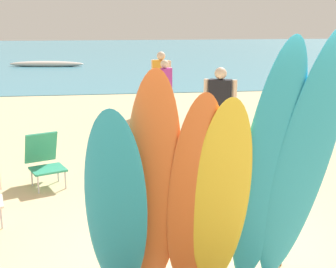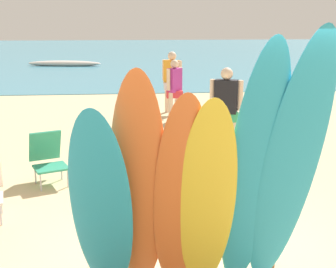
{
  "view_description": "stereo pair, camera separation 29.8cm",
  "coord_description": "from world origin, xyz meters",
  "px_view_note": "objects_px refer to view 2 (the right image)",
  "views": [
    {
      "loc": [
        -0.85,
        -4.21,
        2.57
      ],
      "look_at": [
        0.0,
        1.99,
        0.98
      ],
      "focal_mm": 48.9,
      "sensor_mm": 36.0,
      "label": 1
    },
    {
      "loc": [
        -0.56,
        -4.24,
        2.57
      ],
      "look_at": [
        0.0,
        1.99,
        0.98
      ],
      "focal_mm": 48.9,
      "sensor_mm": 36.0,
      "label": 2
    }
  ],
  "objects_px": {
    "surfboard_yellow_3": "(207,203)",
    "beachgoer_by_water": "(226,105)",
    "surfboard_orange_2": "(180,201)",
    "surfboard_teal_0": "(102,212)",
    "beach_chair_striped": "(48,156)",
    "beachgoer_photographing": "(172,78)",
    "distant_boat": "(64,64)",
    "surfboard_teal_4": "(252,179)",
    "surfboard_orange_1": "(139,192)",
    "surfboard_rack": "(185,224)",
    "beachgoer_near_rack": "(174,86)",
    "surfboard_teal_5": "(288,174)"
  },
  "relations": [
    {
      "from": "surfboard_teal_4",
      "to": "surfboard_yellow_3",
      "type": "bearing_deg",
      "value": 170.41
    },
    {
      "from": "surfboard_orange_1",
      "to": "surfboard_teal_4",
      "type": "distance_m",
      "value": 0.98
    },
    {
      "from": "surfboard_orange_1",
      "to": "beachgoer_by_water",
      "type": "xyz_separation_m",
      "value": [
        1.78,
        4.74,
        -0.15
      ]
    },
    {
      "from": "surfboard_orange_1",
      "to": "beachgoer_near_rack",
      "type": "height_order",
      "value": "surfboard_orange_1"
    },
    {
      "from": "surfboard_teal_5",
      "to": "surfboard_rack",
      "type": "bearing_deg",
      "value": 135.68
    },
    {
      "from": "surfboard_yellow_3",
      "to": "beachgoer_photographing",
      "type": "bearing_deg",
      "value": 89.53
    },
    {
      "from": "surfboard_orange_1",
      "to": "surfboard_teal_5",
      "type": "height_order",
      "value": "surfboard_teal_5"
    },
    {
      "from": "surfboard_teal_5",
      "to": "distant_boat",
      "type": "bearing_deg",
      "value": 96.54
    },
    {
      "from": "surfboard_orange_2",
      "to": "distant_boat",
      "type": "relative_size",
      "value": 0.52
    },
    {
      "from": "surfboard_teal_5",
      "to": "beachgoer_by_water",
      "type": "bearing_deg",
      "value": 78.35
    },
    {
      "from": "beachgoer_by_water",
      "to": "surfboard_teal_5",
      "type": "bearing_deg",
      "value": -73.51
    },
    {
      "from": "surfboard_yellow_3",
      "to": "surfboard_teal_5",
      "type": "height_order",
      "value": "surfboard_teal_5"
    },
    {
      "from": "surfboard_orange_1",
      "to": "beachgoer_near_rack",
      "type": "bearing_deg",
      "value": 83.6
    },
    {
      "from": "surfboard_orange_2",
      "to": "beachgoer_near_rack",
      "type": "height_order",
      "value": "surfboard_orange_2"
    },
    {
      "from": "surfboard_orange_1",
      "to": "distant_boat",
      "type": "relative_size",
      "value": 0.57
    },
    {
      "from": "beachgoer_by_water",
      "to": "beachgoer_near_rack",
      "type": "distance_m",
      "value": 3.09
    },
    {
      "from": "surfboard_yellow_3",
      "to": "beach_chair_striped",
      "type": "bearing_deg",
      "value": 122.68
    },
    {
      "from": "beachgoer_near_rack",
      "to": "beach_chair_striped",
      "type": "distance_m",
      "value": 5.0
    },
    {
      "from": "surfboard_orange_2",
      "to": "surfboard_yellow_3",
      "type": "bearing_deg",
      "value": -7.22
    },
    {
      "from": "beachgoer_near_rack",
      "to": "surfboard_teal_0",
      "type": "bearing_deg",
      "value": 32.57
    },
    {
      "from": "surfboard_teal_0",
      "to": "beachgoer_near_rack",
      "type": "xyz_separation_m",
      "value": [
        1.43,
        7.82,
        -0.08
      ]
    },
    {
      "from": "surfboard_teal_4",
      "to": "beachgoer_photographing",
      "type": "height_order",
      "value": "surfboard_teal_4"
    },
    {
      "from": "beachgoer_photographing",
      "to": "beachgoer_near_rack",
      "type": "xyz_separation_m",
      "value": [
        -0.03,
        -1.01,
        -0.08
      ]
    },
    {
      "from": "surfboard_teal_4",
      "to": "beachgoer_by_water",
      "type": "height_order",
      "value": "surfboard_teal_4"
    },
    {
      "from": "surfboard_yellow_3",
      "to": "beachgoer_by_water",
      "type": "bearing_deg",
      "value": 79.08
    },
    {
      "from": "surfboard_teal_0",
      "to": "beachgoer_by_water",
      "type": "height_order",
      "value": "surfboard_teal_0"
    },
    {
      "from": "surfboard_rack",
      "to": "surfboard_yellow_3",
      "type": "xyz_separation_m",
      "value": [
        0.11,
        -0.58,
        0.46
      ]
    },
    {
      "from": "distant_boat",
      "to": "beach_chair_striped",
      "type": "bearing_deg",
      "value": -83.45
    },
    {
      "from": "beachgoer_near_rack",
      "to": "surfboard_orange_2",
      "type": "bearing_deg",
      "value": 37.38
    },
    {
      "from": "distant_boat",
      "to": "surfboard_teal_5",
      "type": "bearing_deg",
      "value": -77.79
    },
    {
      "from": "surfboard_rack",
      "to": "beachgoer_by_water",
      "type": "xyz_separation_m",
      "value": [
        1.3,
        4.18,
        0.42
      ]
    },
    {
      "from": "surfboard_teal_0",
      "to": "beach_chair_striped",
      "type": "bearing_deg",
      "value": 112.56
    },
    {
      "from": "surfboard_yellow_3",
      "to": "beach_chair_striped",
      "type": "relative_size",
      "value": 2.55
    },
    {
      "from": "surfboard_yellow_3",
      "to": "beachgoer_by_water",
      "type": "xyz_separation_m",
      "value": [
        1.19,
        4.76,
        -0.04
      ]
    },
    {
      "from": "surfboard_teal_0",
      "to": "surfboard_teal_5",
      "type": "height_order",
      "value": "surfboard_teal_5"
    },
    {
      "from": "surfboard_yellow_3",
      "to": "beachgoer_photographing",
      "type": "height_order",
      "value": "surfboard_yellow_3"
    },
    {
      "from": "surfboard_orange_2",
      "to": "surfboard_yellow_3",
      "type": "relative_size",
      "value": 1.02
    },
    {
      "from": "surfboard_teal_4",
      "to": "surfboard_teal_0",
      "type": "bearing_deg",
      "value": 177.71
    },
    {
      "from": "surfboard_rack",
      "to": "surfboard_orange_1",
      "type": "height_order",
      "value": "surfboard_orange_1"
    },
    {
      "from": "surfboard_yellow_3",
      "to": "beach_chair_striped",
      "type": "height_order",
      "value": "surfboard_yellow_3"
    },
    {
      "from": "distant_boat",
      "to": "surfboard_yellow_3",
      "type": "bearing_deg",
      "value": -79.48
    },
    {
      "from": "surfboard_teal_4",
      "to": "distant_boat",
      "type": "bearing_deg",
      "value": 99.68
    },
    {
      "from": "beachgoer_photographing",
      "to": "distant_boat",
      "type": "bearing_deg",
      "value": -28.47
    },
    {
      "from": "surfboard_teal_5",
      "to": "surfboard_teal_0",
      "type": "bearing_deg",
      "value": 173.63
    },
    {
      "from": "surfboard_teal_4",
      "to": "surfboard_teal_5",
      "type": "xyz_separation_m",
      "value": [
        0.31,
        -0.01,
        0.04
      ]
    },
    {
      "from": "surfboard_teal_4",
      "to": "beachgoer_near_rack",
      "type": "bearing_deg",
      "value": 87.19
    },
    {
      "from": "beachgoer_by_water",
      "to": "beach_chair_striped",
      "type": "bearing_deg",
      "value": -135.06
    },
    {
      "from": "surfboard_orange_1",
      "to": "surfboard_rack",
      "type": "bearing_deg",
      "value": 50.89
    },
    {
      "from": "surfboard_rack",
      "to": "beach_chair_striped",
      "type": "bearing_deg",
      "value": 122.71
    },
    {
      "from": "surfboard_rack",
      "to": "surfboard_teal_5",
      "type": "distance_m",
      "value": 1.26
    }
  ]
}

